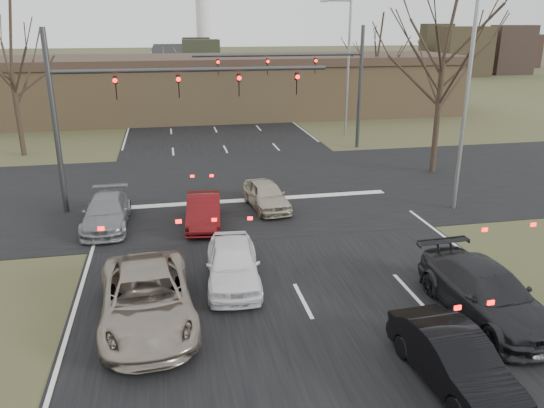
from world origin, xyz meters
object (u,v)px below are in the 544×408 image
Objects in this scene: mast_arm_near at (131,97)px; mast_arm_far at (320,73)px; building at (229,86)px; car_charcoal_sedan at (486,293)px; car_grey_ahead at (106,212)px; car_silver_ahead at (266,195)px; streetlight_right_near at (464,86)px; car_silver_suv at (147,299)px; car_white_sedan at (233,263)px; car_black_hatch at (454,360)px; car_red_ahead at (204,211)px; streetlight_right_far at (346,60)px.

mast_arm_near is 15.17m from mast_arm_far.
mast_arm_near is (-7.23, -25.00, 2.41)m from building.
mast_arm_far is 22.29m from car_charcoal_sedan.
car_grey_ahead is 7.07m from car_silver_ahead.
car_grey_ahead is (-8.50, -27.23, -2.02)m from building.
streetlight_right_near is at bearing -76.31° from building.
streetlight_right_near is at bearing 24.85° from car_silver_suv.
car_charcoal_sedan is (6.95, -3.48, 0.03)m from car_white_sedan.
car_white_sedan is at bearing -96.76° from building.
car_silver_ahead is (5.15, 9.04, -0.13)m from car_silver_suv.
car_silver_ahead is at bearing 56.70° from car_silver_suv.
car_white_sedan reaches higher than car_black_hatch.
mast_arm_far is 2.15× the size of car_charcoal_sedan.
car_charcoal_sedan is 1.31× the size of car_red_ahead.
streetlight_right_near is at bearing -91.68° from streetlight_right_far.
car_white_sedan is 7.63m from car_grey_ahead.
car_red_ahead is (-7.47, 8.98, -0.10)m from car_charcoal_sedan.
car_grey_ahead is (-12.68, -12.23, -4.37)m from mast_arm_far.
streetlight_right_far is at bearing 51.89° from mast_arm_far.
mast_arm_near reaches higher than car_silver_suv.
car_charcoal_sedan is (9.64, -1.54, -0.02)m from car_silver_suv.
streetlight_right_far reaches higher than car_grey_ahead.
streetlight_right_far is 28.45m from car_silver_suv.
car_silver_suv is (0.58, -10.30, -4.30)m from mast_arm_near.
building is 35.98m from car_silver_suv.
car_grey_ahead is (-4.54, 6.13, -0.08)m from car_white_sedan.
mast_arm_near is 2.96× the size of car_black_hatch.
car_red_ahead is (-4.96, 11.64, -0.02)m from car_black_hatch.
streetlight_right_far is 29.73m from car_black_hatch.
mast_arm_near is at bearing 89.60° from car_silver_suv.
mast_arm_far is 16.12m from car_red_ahead.
streetlight_right_near is 2.37× the size of car_white_sedan.
car_white_sedan is at bearing -68.65° from mast_arm_near.
streetlight_right_far reaches higher than car_charcoal_sedan.
car_red_ahead is at bearing 109.13° from car_black_hatch.
mast_arm_far reaches higher than car_grey_ahead.
car_white_sedan is 5.53m from car_red_ahead.
car_silver_suv is 1.47× the size of car_silver_ahead.
car_silver_suv is at bearing -126.43° from car_silver_ahead.
streetlight_right_far is at bearing 56.49° from car_silver_suv.
mast_arm_far is 18.16m from car_grey_ahead.
car_white_sedan is at bearing -52.65° from car_grey_ahead.
mast_arm_far is 20.55m from car_white_sedan.
car_black_hatch is at bearing -103.50° from streetlight_right_far.
car_silver_ahead is at bearing -116.77° from mast_arm_far.
mast_arm_far is 5.12m from streetlight_right_far.
mast_arm_far is at bearing 58.30° from car_silver_suv.
mast_arm_near is 2.73× the size of car_grey_ahead.
streetlight_right_near is at bearing -78.53° from mast_arm_far.
mast_arm_far is 13.28m from streetlight_right_near.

